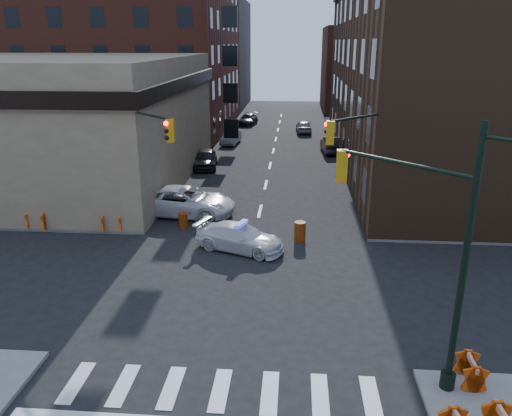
% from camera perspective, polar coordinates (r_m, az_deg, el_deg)
% --- Properties ---
extents(ground, '(140.00, 140.00, 0.00)m').
position_cam_1_polar(ground, '(21.78, -1.45, -8.90)').
color(ground, black).
rests_on(ground, ground).
extents(sidewalk_nw, '(34.00, 54.50, 0.15)m').
position_cam_1_polar(sidewalk_nw, '(58.55, -21.09, 7.53)').
color(sidewalk_nw, gray).
rests_on(sidewalk_nw, ground).
extents(sidewalk_ne, '(34.00, 54.50, 0.15)m').
position_cam_1_polar(sidewalk_ne, '(56.90, 26.21, 6.57)').
color(sidewalk_ne, gray).
rests_on(sidewalk_ne, ground).
extents(bank_building, '(22.00, 22.00, 9.00)m').
position_cam_1_polar(bank_building, '(40.86, -23.66, 9.24)').
color(bank_building, '#9A8364').
rests_on(bank_building, ground).
extents(apartment_block, '(25.00, 25.00, 24.00)m').
position_cam_1_polar(apartment_block, '(62.72, -15.55, 19.72)').
color(apartment_block, '#59271C').
rests_on(apartment_block, ground).
extents(commercial_row_ne, '(14.00, 34.00, 14.00)m').
position_cam_1_polar(commercial_row_ne, '(43.23, 19.73, 13.48)').
color(commercial_row_ne, '#482E1C').
rests_on(commercial_row_ne, ground).
extents(filler_nw, '(20.00, 18.00, 16.00)m').
position_cam_1_polar(filler_nw, '(83.23, -8.38, 16.96)').
color(filler_nw, brown).
rests_on(filler_nw, ground).
extents(filler_ne, '(16.00, 16.00, 12.00)m').
position_cam_1_polar(filler_ne, '(78.24, 13.78, 15.09)').
color(filler_ne, '#59271C').
rests_on(filler_ne, ground).
extents(signal_pole_se, '(5.40, 5.27, 8.00)m').
position_cam_1_polar(signal_pole_se, '(15.25, 19.32, -3.37)').
color(signal_pole_se, black).
rests_on(signal_pole_se, sidewalk_se).
extents(signal_pole_nw, '(3.58, 3.67, 8.00)m').
position_cam_1_polar(signal_pole_nw, '(26.42, -13.09, 5.61)').
color(signal_pole_nw, black).
rests_on(signal_pole_nw, sidewalk_nw).
extents(signal_pole_ne, '(3.67, 3.58, 8.00)m').
position_cam_1_polar(signal_pole_ne, '(25.50, 12.96, 5.17)').
color(signal_pole_ne, black).
rests_on(signal_pole_ne, sidewalk_ne).
extents(tree_ne_near, '(3.00, 3.00, 4.85)m').
position_cam_1_polar(tree_ne_near, '(46.01, 11.44, 10.01)').
color(tree_ne_near, black).
rests_on(tree_ne_near, sidewalk_ne).
extents(tree_ne_far, '(3.00, 3.00, 4.85)m').
position_cam_1_polar(tree_ne_far, '(53.89, 10.48, 11.27)').
color(tree_ne_far, black).
rests_on(tree_ne_far, sidewalk_ne).
extents(police_car, '(4.95, 3.34, 1.33)m').
position_cam_1_polar(police_car, '(25.09, -1.87, -3.39)').
color(police_car, silver).
rests_on(police_car, ground).
extents(pickup, '(6.46, 3.56, 1.71)m').
position_cam_1_polar(pickup, '(30.36, -8.19, 0.76)').
color(pickup, silver).
rests_on(pickup, ground).
extents(parked_car_wnear, '(2.35, 4.72, 1.54)m').
position_cam_1_polar(parked_car_wnear, '(41.73, -5.79, 5.63)').
color(parked_car_wnear, black).
rests_on(parked_car_wnear, ground).
extents(parked_car_wfar, '(1.83, 4.25, 1.36)m').
position_cam_1_polar(parked_car_wfar, '(51.52, -2.89, 8.07)').
color(parked_car_wfar, gray).
rests_on(parked_car_wfar, ground).
extents(parked_car_wdeep, '(2.47, 4.79, 1.33)m').
position_cam_1_polar(parked_car_wdeep, '(63.79, -0.92, 10.10)').
color(parked_car_wdeep, black).
rests_on(parked_car_wdeep, ground).
extents(parked_car_enear, '(1.99, 4.70, 1.51)m').
position_cam_1_polar(parked_car_enear, '(47.89, 8.62, 7.17)').
color(parked_car_enear, black).
rests_on(parked_car_enear, ground).
extents(parked_car_efar, '(1.88, 4.23, 1.41)m').
position_cam_1_polar(parked_car_efar, '(58.42, 5.48, 9.28)').
color(parked_car_efar, '#999CA2').
rests_on(parked_car_efar, ground).
extents(pedestrian_a, '(0.71, 0.53, 1.77)m').
position_cam_1_polar(pedestrian_a, '(29.35, -12.68, 0.22)').
color(pedestrian_a, black).
rests_on(pedestrian_a, sidewalk_nw).
extents(pedestrian_b, '(0.92, 0.77, 1.69)m').
position_cam_1_polar(pedestrian_b, '(31.63, -17.79, 1.03)').
color(pedestrian_b, black).
rests_on(pedestrian_b, sidewalk_nw).
extents(pedestrian_c, '(0.96, 1.07, 1.74)m').
position_cam_1_polar(pedestrian_c, '(31.44, -24.35, 0.19)').
color(pedestrian_c, black).
rests_on(pedestrian_c, sidewalk_nw).
extents(barrel_road, '(0.64, 0.64, 1.06)m').
position_cam_1_polar(barrel_road, '(26.31, 5.04, -2.70)').
color(barrel_road, orange).
rests_on(barrel_road, ground).
extents(barrel_bank, '(0.67, 0.67, 0.91)m').
position_cam_1_polar(barrel_bank, '(28.29, -8.32, -1.45)').
color(barrel_bank, red).
rests_on(barrel_bank, ground).
extents(barricade_se_a, '(0.59, 1.13, 0.84)m').
position_cam_1_polar(barricade_se_a, '(17.12, 23.32, -16.74)').
color(barricade_se_a, '#E05D0A').
rests_on(barricade_se_a, sidewalk_se).
extents(barricade_nw_a, '(1.33, 0.79, 0.95)m').
position_cam_1_polar(barricade_nw_a, '(28.40, -16.07, -1.56)').
color(barricade_nw_a, '#E3600A').
rests_on(barricade_nw_a, sidewalk_nw).
extents(barricade_nw_b, '(1.38, 0.82, 0.98)m').
position_cam_1_polar(barricade_nw_b, '(30.12, -23.61, -1.24)').
color(barricade_nw_b, orange).
rests_on(barricade_nw_b, sidewalk_nw).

